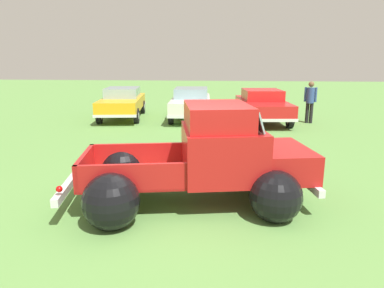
{
  "coord_description": "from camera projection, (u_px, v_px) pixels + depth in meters",
  "views": [
    {
      "loc": [
        0.67,
        -6.3,
        2.72
      ],
      "look_at": [
        0.0,
        0.8,
        0.97
      ],
      "focal_mm": 32.27,
      "sensor_mm": 36.0,
      "label": 1
    }
  ],
  "objects": [
    {
      "name": "show_car_1",
      "position": [
        191.0,
        102.0,
        16.21
      ],
      "size": [
        2.07,
        4.72,
        1.43
      ],
      "rotation": [
        0.0,
        0.0,
        -1.51
      ],
      "color": "black",
      "rests_on": "ground"
    },
    {
      "name": "vintage_pickup_truck",
      "position": [
        208.0,
        164.0,
        6.65
      ],
      "size": [
        4.88,
        3.39,
        1.96
      ],
      "rotation": [
        0.0,
        0.0,
        0.18
      ],
      "color": "black",
      "rests_on": "ground"
    },
    {
      "name": "show_car_2",
      "position": [
        262.0,
        104.0,
        15.33
      ],
      "size": [
        2.33,
        4.59,
        1.43
      ],
      "rotation": [
        0.0,
        0.0,
        -1.47
      ],
      "color": "black",
      "rests_on": "ground"
    },
    {
      "name": "lane_cone_0",
      "position": [
        222.0,
        152.0,
        9.22
      ],
      "size": [
        0.36,
        0.36,
        0.63
      ],
      "color": "black",
      "rests_on": "ground"
    },
    {
      "name": "spectator_0",
      "position": [
        310.0,
        99.0,
        14.99
      ],
      "size": [
        0.52,
        0.44,
        1.81
      ],
      "rotation": [
        0.0,
        0.0,
        1.18
      ],
      "color": "black",
      "rests_on": "ground"
    },
    {
      "name": "lane_cone_1",
      "position": [
        290.0,
        152.0,
        9.23
      ],
      "size": [
        0.36,
        0.36,
        0.63
      ],
      "color": "black",
      "rests_on": "ground"
    },
    {
      "name": "show_car_0",
      "position": [
        123.0,
        102.0,
        16.37
      ],
      "size": [
        2.4,
        4.74,
        1.43
      ],
      "rotation": [
        0.0,
        0.0,
        -1.43
      ],
      "color": "black",
      "rests_on": "ground"
    },
    {
      "name": "ground_plane",
      "position": [
        188.0,
        201.0,
        6.8
      ],
      "size": [
        80.0,
        80.0,
        0.0
      ],
      "primitive_type": "plane",
      "color": "#609347"
    }
  ]
}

